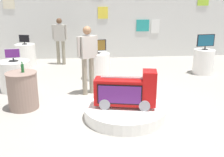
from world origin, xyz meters
TOP-DOWN VIEW (x-y plane):
  - ground_plane at (0.00, 0.00)m, footprint 30.00×30.00m
  - back_wall_display at (-0.00, 5.28)m, footprint 11.46×0.13m
  - main_display_pedestal at (0.01, -0.43)m, footprint 1.62×1.62m
  - novelty_firetruck_tv at (0.03, -0.44)m, footprint 1.24×0.59m
  - display_pedestal_left_rear at (2.96, 2.53)m, footprint 0.64×0.64m
  - tv_on_left_rear at (2.96, 2.52)m, footprint 0.59×0.18m
  - display_pedestal_center_rear at (-0.41, 2.28)m, footprint 0.72×0.72m
  - tv_on_center_rear at (-0.41, 2.28)m, footprint 0.52×0.19m
  - display_pedestal_right_rear at (-2.88, 4.16)m, footprint 0.69×0.69m
  - tv_on_right_rear at (-2.88, 4.16)m, footprint 0.37×0.18m
  - display_pedestal_far_right at (-2.57, 1.47)m, footprint 0.78×0.78m
  - tv_on_far_right at (-2.57, 1.46)m, footprint 0.37×0.23m
  - side_table_round at (-2.10, 0.23)m, footprint 0.65×0.65m
  - bottle_on_side_table at (-2.06, 0.24)m, footprint 0.06×0.06m
  - shopper_browsing_near_truck at (-1.65, 4.24)m, footprint 0.55×0.27m
  - shopper_browsing_rear at (-0.70, 1.02)m, footprint 0.50×0.36m

SIDE VIEW (x-z plane):
  - ground_plane at x=0.00m, z-range 0.00..0.00m
  - main_display_pedestal at x=0.01m, z-range 0.00..0.23m
  - display_pedestal_left_rear at x=2.96m, z-range 0.00..0.77m
  - display_pedestal_center_rear at x=-0.41m, z-range 0.00..0.77m
  - display_pedestal_right_rear at x=-2.88m, z-range 0.00..0.77m
  - display_pedestal_far_right at x=-2.57m, z-range 0.00..0.77m
  - side_table_round at x=-2.10m, z-range 0.01..0.81m
  - novelty_firetruck_tv at x=0.03m, z-range 0.16..0.91m
  - bottle_on_side_table at x=-2.06m, z-range 0.78..1.01m
  - tv_on_far_right at x=-2.57m, z-range 0.77..1.10m
  - tv_on_right_rear at x=-2.88m, z-range 0.78..1.11m
  - shopper_browsing_near_truck at x=-1.65m, z-range 0.14..1.80m
  - shopper_browsing_rear at x=-0.70m, z-range 0.15..1.82m
  - tv_on_center_rear at x=-0.41m, z-range 0.79..1.19m
  - tv_on_left_rear at x=2.96m, z-range 0.81..1.29m
  - back_wall_display at x=0.00m, z-range 0.00..3.33m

